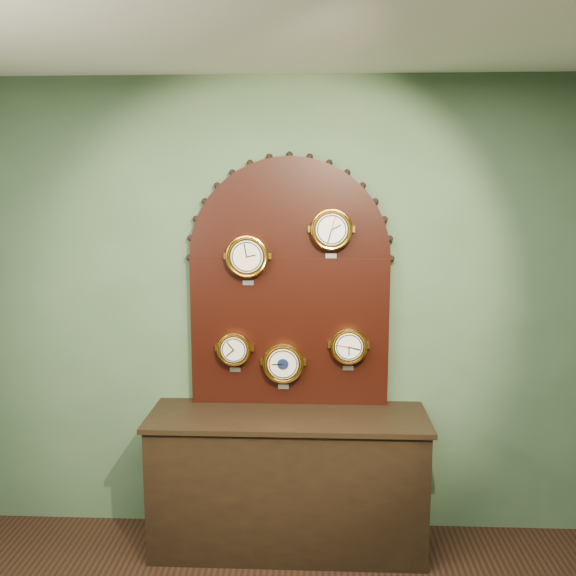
{
  "coord_description": "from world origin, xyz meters",
  "views": [
    {
      "loc": [
        0.16,
        -1.29,
        2.14
      ],
      "look_at": [
        0.0,
        2.25,
        1.58
      ],
      "focal_mm": 39.24,
      "sensor_mm": 36.0,
      "label": 1
    }
  ],
  "objects_px": {
    "hygrometer": "(234,349)",
    "tide_clock": "(349,346)",
    "arabic_clock": "(331,229)",
    "roman_clock": "(247,256)",
    "barometer": "(283,363)",
    "shop_counter": "(288,484)",
    "display_board": "(289,275)"
  },
  "relations": [
    {
      "from": "barometer",
      "to": "display_board",
      "type": "bearing_deg",
      "value": 62.57
    },
    {
      "from": "shop_counter",
      "to": "hygrometer",
      "type": "xyz_separation_m",
      "value": [
        -0.33,
        0.15,
        0.78
      ]
    },
    {
      "from": "hygrometer",
      "to": "tide_clock",
      "type": "xyz_separation_m",
      "value": [
        0.69,
        -0.0,
        0.03
      ]
    },
    {
      "from": "display_board",
      "to": "barometer",
      "type": "distance_m",
      "value": 0.53
    },
    {
      "from": "arabic_clock",
      "to": "barometer",
      "type": "relative_size",
      "value": 0.99
    },
    {
      "from": "display_board",
      "to": "arabic_clock",
      "type": "bearing_deg",
      "value": -15.17
    },
    {
      "from": "arabic_clock",
      "to": "tide_clock",
      "type": "xyz_separation_m",
      "value": [
        0.11,
        0.0,
        -0.7
      ]
    },
    {
      "from": "roman_clock",
      "to": "hygrometer",
      "type": "relative_size",
      "value": 1.18
    },
    {
      "from": "roman_clock",
      "to": "tide_clock",
      "type": "relative_size",
      "value": 1.12
    },
    {
      "from": "roman_clock",
      "to": "arabic_clock",
      "type": "height_order",
      "value": "arabic_clock"
    },
    {
      "from": "tide_clock",
      "to": "arabic_clock",
      "type": "bearing_deg",
      "value": -179.69
    },
    {
      "from": "roman_clock",
      "to": "shop_counter",
      "type": "bearing_deg",
      "value": -31.78
    },
    {
      "from": "display_board",
      "to": "roman_clock",
      "type": "relative_size",
      "value": 5.02
    },
    {
      "from": "tide_clock",
      "to": "hygrometer",
      "type": "bearing_deg",
      "value": 179.97
    },
    {
      "from": "roman_clock",
      "to": "barometer",
      "type": "xyz_separation_m",
      "value": [
        0.21,
        0.0,
        -0.65
      ]
    },
    {
      "from": "shop_counter",
      "to": "roman_clock",
      "type": "relative_size",
      "value": 5.25
    },
    {
      "from": "hygrometer",
      "to": "barometer",
      "type": "distance_m",
      "value": 0.31
    },
    {
      "from": "shop_counter",
      "to": "roman_clock",
      "type": "distance_m",
      "value": 1.38
    },
    {
      "from": "barometer",
      "to": "tide_clock",
      "type": "xyz_separation_m",
      "value": [
        0.39,
        0.0,
        0.11
      ]
    },
    {
      "from": "roman_clock",
      "to": "arabic_clock",
      "type": "xyz_separation_m",
      "value": [
        0.49,
        0.0,
        0.16
      ]
    },
    {
      "from": "hygrometer",
      "to": "display_board",
      "type": "bearing_deg",
      "value": 11.27
    },
    {
      "from": "display_board",
      "to": "tide_clock",
      "type": "relative_size",
      "value": 5.63
    },
    {
      "from": "arabic_clock",
      "to": "hygrometer",
      "type": "relative_size",
      "value": 1.15
    },
    {
      "from": "display_board",
      "to": "barometer",
      "type": "bearing_deg",
      "value": -117.43
    },
    {
      "from": "shop_counter",
      "to": "arabic_clock",
      "type": "xyz_separation_m",
      "value": [
        0.25,
        0.15,
        1.51
      ]
    },
    {
      "from": "hygrometer",
      "to": "tide_clock",
      "type": "bearing_deg",
      "value": -0.03
    },
    {
      "from": "roman_clock",
      "to": "barometer",
      "type": "height_order",
      "value": "roman_clock"
    },
    {
      "from": "arabic_clock",
      "to": "tide_clock",
      "type": "bearing_deg",
      "value": 0.31
    },
    {
      "from": "arabic_clock",
      "to": "hygrometer",
      "type": "xyz_separation_m",
      "value": [
        -0.58,
        0.0,
        -0.72
      ]
    },
    {
      "from": "shop_counter",
      "to": "barometer",
      "type": "bearing_deg",
      "value": 102.87
    },
    {
      "from": "hygrometer",
      "to": "barometer",
      "type": "bearing_deg",
      "value": -0.23
    },
    {
      "from": "tide_clock",
      "to": "shop_counter",
      "type": "bearing_deg",
      "value": -156.81
    }
  ]
}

